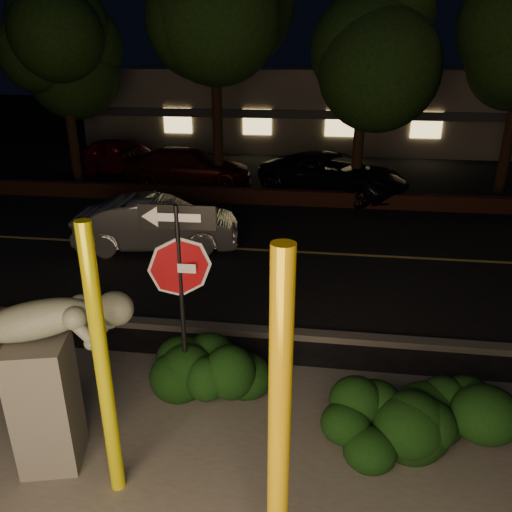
{
  "coord_description": "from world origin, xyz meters",
  "views": [
    {
      "loc": [
        1.44,
        -4.8,
        4.67
      ],
      "look_at": [
        0.38,
        2.71,
        1.6
      ],
      "focal_mm": 35.0,
      "sensor_mm": 36.0,
      "label": 1
    }
  ],
  "objects_px": {
    "parked_car_red": "(125,156)",
    "yellow_pole_left": "(103,369)",
    "signpost": "(180,268)",
    "silver_sedan": "(158,224)",
    "parked_car_dark": "(333,175)",
    "yellow_pole_right": "(279,454)",
    "sculpture": "(42,365)",
    "parked_car_darkred": "(189,167)"
  },
  "relations": [
    {
      "from": "parked_car_red",
      "to": "yellow_pole_left",
      "type": "bearing_deg",
      "value": -158.43
    },
    {
      "from": "signpost",
      "to": "silver_sedan",
      "type": "height_order",
      "value": "signpost"
    },
    {
      "from": "silver_sedan",
      "to": "parked_car_dark",
      "type": "bearing_deg",
      "value": -46.29
    },
    {
      "from": "signpost",
      "to": "silver_sedan",
      "type": "relative_size",
      "value": 0.72
    },
    {
      "from": "yellow_pole_right",
      "to": "sculpture",
      "type": "relative_size",
      "value": 1.56
    },
    {
      "from": "parked_car_darkred",
      "to": "parked_car_dark",
      "type": "distance_m",
      "value": 5.47
    },
    {
      "from": "parked_car_darkred",
      "to": "yellow_pole_right",
      "type": "bearing_deg",
      "value": -166.24
    },
    {
      "from": "parked_car_red",
      "to": "parked_car_darkred",
      "type": "distance_m",
      "value": 3.48
    },
    {
      "from": "parked_car_darkred",
      "to": "silver_sedan",
      "type": "bearing_deg",
      "value": -175.62
    },
    {
      "from": "signpost",
      "to": "parked_car_darkred",
      "type": "distance_m",
      "value": 13.0
    },
    {
      "from": "yellow_pole_right",
      "to": "parked_car_darkred",
      "type": "height_order",
      "value": "yellow_pole_right"
    },
    {
      "from": "yellow_pole_left",
      "to": "parked_car_darkred",
      "type": "relative_size",
      "value": 0.68
    },
    {
      "from": "parked_car_darkred",
      "to": "parked_car_dark",
      "type": "relative_size",
      "value": 0.92
    },
    {
      "from": "yellow_pole_right",
      "to": "silver_sedan",
      "type": "distance_m",
      "value": 9.49
    },
    {
      "from": "signpost",
      "to": "sculpture",
      "type": "height_order",
      "value": "signpost"
    },
    {
      "from": "signpost",
      "to": "parked_car_red",
      "type": "distance_m",
      "value": 15.47
    },
    {
      "from": "signpost",
      "to": "parked_car_dark",
      "type": "height_order",
      "value": "signpost"
    },
    {
      "from": "yellow_pole_left",
      "to": "signpost",
      "type": "bearing_deg",
      "value": 77.2
    },
    {
      "from": "signpost",
      "to": "parked_car_red",
      "type": "xyz_separation_m",
      "value": [
        -6.48,
        13.99,
        -1.34
      ]
    },
    {
      "from": "parked_car_red",
      "to": "signpost",
      "type": "bearing_deg",
      "value": -154.89
    },
    {
      "from": "yellow_pole_right",
      "to": "parked_car_dark",
      "type": "xyz_separation_m",
      "value": [
        0.52,
        14.58,
        -1.04
      ]
    },
    {
      "from": "yellow_pole_left",
      "to": "silver_sedan",
      "type": "distance_m",
      "value": 7.81
    },
    {
      "from": "signpost",
      "to": "parked_car_darkred",
      "type": "bearing_deg",
      "value": 102.85
    },
    {
      "from": "parked_car_darkred",
      "to": "signpost",
      "type": "bearing_deg",
      "value": -169.14
    },
    {
      "from": "yellow_pole_right",
      "to": "signpost",
      "type": "distance_m",
      "value": 3.17
    },
    {
      "from": "signpost",
      "to": "parked_car_darkred",
      "type": "height_order",
      "value": "signpost"
    },
    {
      "from": "sculpture",
      "to": "silver_sedan",
      "type": "xyz_separation_m",
      "value": [
        -1.09,
        7.2,
        -0.73
      ]
    },
    {
      "from": "parked_car_darkred",
      "to": "sculpture",
      "type": "bearing_deg",
      "value": -175.57
    },
    {
      "from": "silver_sedan",
      "to": "parked_car_red",
      "type": "xyz_separation_m",
      "value": [
        -4.13,
        8.15,
        0.09
      ]
    },
    {
      "from": "parked_car_dark",
      "to": "signpost",
      "type": "bearing_deg",
      "value": -163.53
    },
    {
      "from": "yellow_pole_right",
      "to": "silver_sedan",
      "type": "relative_size",
      "value": 0.87
    },
    {
      "from": "signpost",
      "to": "sculpture",
      "type": "relative_size",
      "value": 1.29
    },
    {
      "from": "parked_car_dark",
      "to": "silver_sedan",
      "type": "bearing_deg",
      "value": 170.01
    },
    {
      "from": "silver_sedan",
      "to": "signpost",
      "type": "bearing_deg",
      "value": -167.89
    },
    {
      "from": "yellow_pole_left",
      "to": "parked_car_red",
      "type": "relative_size",
      "value": 0.74
    },
    {
      "from": "signpost",
      "to": "parked_car_dark",
      "type": "bearing_deg",
      "value": 77.84
    },
    {
      "from": "signpost",
      "to": "yellow_pole_left",
      "type": "bearing_deg",
      "value": -104.94
    },
    {
      "from": "sculpture",
      "to": "parked_car_dark",
      "type": "distance_m",
      "value": 13.64
    },
    {
      "from": "sculpture",
      "to": "parked_car_red",
      "type": "bearing_deg",
      "value": 94.39
    },
    {
      "from": "sculpture",
      "to": "parked_car_darkred",
      "type": "height_order",
      "value": "sculpture"
    },
    {
      "from": "signpost",
      "to": "silver_sedan",
      "type": "distance_m",
      "value": 6.45
    },
    {
      "from": "yellow_pole_right",
      "to": "parked_car_red",
      "type": "bearing_deg",
      "value": 115.71
    }
  ]
}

